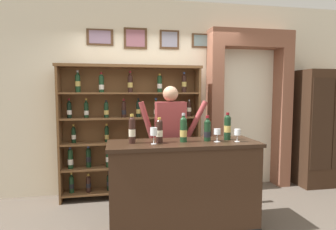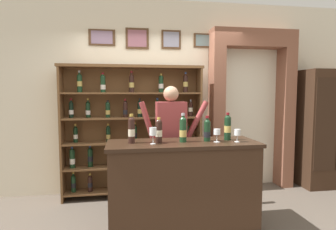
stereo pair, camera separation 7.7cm
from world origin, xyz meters
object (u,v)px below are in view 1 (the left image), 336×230
Objects in this scene: wine_glass_right at (154,132)px; wine_glass_spare at (237,133)px; shopkeeper at (171,136)px; wine_shelf at (131,129)px; side_cabinet at (322,128)px; tasting_counter at (183,186)px; wine_glass_left at (217,132)px; tasting_bottle_vin_santo at (159,130)px; tasting_bottle_brunello at (207,130)px; tasting_bottle_riserva at (132,129)px; tasting_bottle_super_tuscan at (183,129)px; tasting_bottle_chianti at (227,127)px.

wine_glass_spare is (0.94, -0.03, -0.03)m from wine_glass_right.
shopkeeper is 9.29× the size of wine_glass_right.
wine_shelf is 1.08× the size of side_cabinet.
tasting_counter is 11.35× the size of wine_glass_left.
tasting_bottle_vin_santo is (-0.27, 0.00, 0.65)m from tasting_counter.
side_cabinet is 3.25m from wine_glass_right.
tasting_bottle_brunello reaches higher than wine_glass_left.
tasting_bottle_riserva is (-0.05, -1.15, 0.15)m from wine_shelf.
tasting_bottle_super_tuscan is at bearing 11.18° from wine_glass_right.
tasting_bottle_riserva is 0.57m from tasting_bottle_super_tuscan.
shopkeeper is 0.76m from tasting_bottle_riserva.
tasting_bottle_chianti is at bearing 9.03° from tasting_bottle_brunello.
tasting_bottle_vin_santo is at bearing -2.22° from tasting_bottle_riserva.
tasting_bottle_super_tuscan is 2.18× the size of wine_glass_left.
tasting_bottle_super_tuscan is 0.38m from wine_glass_left.
tasting_bottle_brunello is (0.32, -0.53, 0.14)m from shopkeeper.
tasting_counter is at bearing -0.42° from tasting_bottle_vin_santo.
wine_shelf is 1.24× the size of tasting_counter.
wine_glass_left reaches higher than wine_glass_spare.
side_cabinet reaches higher than tasting_bottle_super_tuscan.
wine_glass_left is (0.64, -0.08, -0.03)m from tasting_bottle_vin_santo.
wine_shelf is 6.48× the size of tasting_bottle_super_tuscan.
shopkeeper is 5.19× the size of tasting_bottle_chianti.
tasting_counter is 0.66m from tasting_bottle_super_tuscan.
wine_shelf reaches higher than tasting_bottle_chianti.
tasting_bottle_brunello reaches higher than wine_glass_spare.
tasting_bottle_vin_santo is at bearing 179.48° from tasting_bottle_brunello.
wine_shelf is 6.57× the size of tasting_bottle_chianti.
tasting_counter is at bearing 11.92° from wine_glass_right.
tasting_bottle_riserva is 0.24m from wine_glass_right.
shopkeeper is 0.91m from wine_glass_spare.
tasting_bottle_super_tuscan is at bearing -1.86° from tasting_bottle_riserva.
tasting_counter is 5.27× the size of tasting_bottle_riserva.
wine_shelf is 3.20m from side_cabinet.
tasting_bottle_riserva is at bearing 174.20° from wine_glass_spare.
wine_glass_right is (-0.34, -0.07, -0.02)m from tasting_bottle_super_tuscan.
shopkeeper is (-2.72, -0.57, 0.04)m from side_cabinet.
tasting_counter is 0.73m from wine_glass_right.
wine_shelf is 1.70m from wine_glass_spare.
tasting_bottle_vin_santo is 1.87× the size of wine_glass_left.
wine_glass_right is at bearing -172.85° from tasting_bottle_chianti.
tasting_bottle_vin_santo is 0.10m from wine_glass_right.
side_cabinet is at bearing 21.20° from wine_glass_right.
tasting_bottle_super_tuscan is (-0.00, -0.00, 0.66)m from tasting_counter.
tasting_counter is at bearing -85.24° from shopkeeper.
wine_glass_right is at bearing 178.05° from wine_glass_spare.
tasting_bottle_brunello is 0.33m from wine_glass_spare.
tasting_counter is 0.88m from tasting_bottle_riserva.
tasting_bottle_riserva is (-3.25, -1.09, 0.20)m from side_cabinet.
tasting_bottle_vin_santo is (-2.95, -1.10, 0.19)m from side_cabinet.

